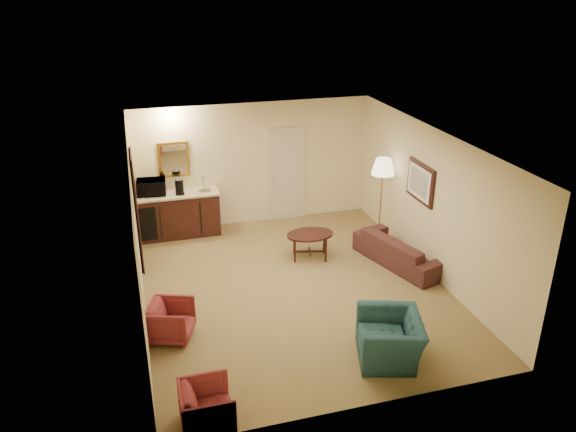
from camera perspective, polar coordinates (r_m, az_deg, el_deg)
The scene contains 12 objects.
ground at distance 9.73m, azimuth 0.65°, elevation -7.31°, with size 6.00×6.00×0.00m, color olive.
room_walls at distance 9.65m, azimuth -1.16°, elevation 3.68°, with size 5.02×6.01×2.61m.
wetbar_cabinet at distance 11.67m, azimuth -10.98°, elevation 0.18°, with size 1.64×0.58×0.92m, color #341810.
sofa at distance 10.55m, azimuth 11.43°, elevation -2.96°, with size 1.90×0.55×0.74m, color black.
teal_armchair at distance 8.03m, azimuth 10.36°, elevation -11.47°, with size 0.97×0.63×0.85m, color #204952.
rose_chair_near at distance 8.53m, azimuth -11.82°, elevation -10.21°, with size 0.61×0.57×0.63m, color maroon.
rose_chair_far at distance 7.01m, azimuth -8.23°, elevation -18.46°, with size 0.61×0.57×0.63m, color maroon.
coffee_table at distance 10.61m, azimuth 2.23°, elevation -3.03°, with size 0.89×0.60×0.51m, color black.
floor_lamp at distance 11.26m, azimuth 9.41°, elevation 1.64°, with size 0.46×0.46×1.72m, color #B17F3B.
waste_bin at distance 11.79m, azimuth -7.70°, elevation -0.99°, with size 0.24×0.24×0.30m, color black.
microwave at distance 11.48m, azimuth -13.74°, elevation 3.03°, with size 0.56×0.31×0.38m, color black.
coffee_maker at distance 11.39m, azimuth -10.97°, elevation 2.92°, with size 0.17×0.17×0.31m, color black.
Camera 1 is at (-2.40, -8.03, 4.95)m, focal length 35.00 mm.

